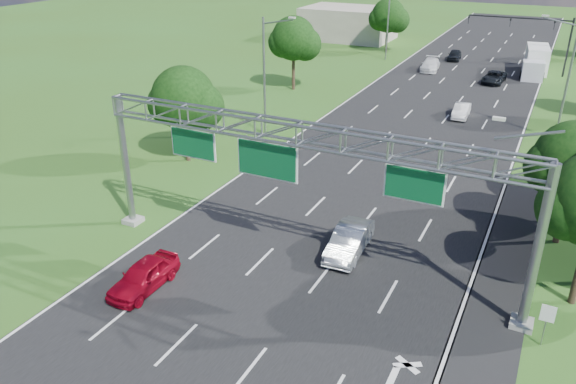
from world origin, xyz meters
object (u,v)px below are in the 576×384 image
Objects in this scene: red_coupe at (144,276)px; silver_sedan at (349,241)px; regulatory_sign at (547,317)px; sign_gantry at (301,146)px; box_truck at (536,62)px; traffic_signal at (539,31)px.

silver_sedan reaches higher than red_coupe.
regulatory_sign is at bearing -22.23° from silver_sedan.
silver_sedan is at bearing 53.96° from sign_gantry.
box_truck is (7.38, 52.77, -5.31)m from sign_gantry.
box_truck reaches higher than silver_sedan.
sign_gantry is 11.19× the size of regulatory_sign.
silver_sedan is 50.54m from box_truck.
regulatory_sign is at bearing -91.94° from box_truck.
regulatory_sign is 54.37m from traffic_signal.
sign_gantry reaches higher than regulatory_sign.
box_truck is (-4.69, 53.79, 0.07)m from regulatory_sign.
traffic_signal is at bearing 82.32° from sign_gantry.
sign_gantry reaches higher than traffic_signal.
traffic_signal is at bearing 95.20° from regulatory_sign.
box_truck is at bearing 82.03° from sign_gantry.
silver_sedan is (7.98, 7.77, 0.04)m from red_coupe.
traffic_signal is at bearing 76.84° from red_coupe.
traffic_signal reaches higher than box_truck.
silver_sedan is (1.85, 2.54, -6.12)m from sign_gantry.
sign_gantry is 6.88m from silver_sedan.
red_coupe is 59.56m from box_truck.
box_truck is at bearing 94.98° from regulatory_sign.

